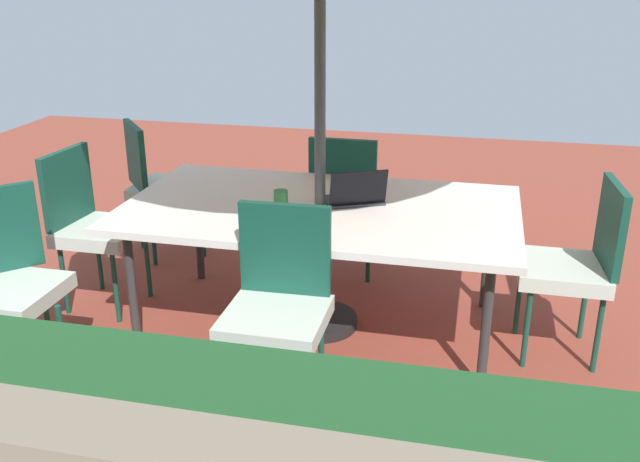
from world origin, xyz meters
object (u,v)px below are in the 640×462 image
at_px(chair_north, 278,301).
at_px(chair_south, 346,196).
at_px(chair_west, 576,261).
at_px(chair_east, 92,221).
at_px(chair_northeast, 6,277).
at_px(cup, 281,201).
at_px(dining_table, 320,213).
at_px(chair_southeast, 159,182).
at_px(laptop, 355,196).

relative_size(chair_north, chair_south, 1.00).
bearing_deg(chair_south, chair_west, 150.67).
bearing_deg(chair_east, chair_northeast, -175.12).
distance_m(chair_south, cup, 0.96).
bearing_deg(dining_table, cup, 33.91).
xyz_separation_m(chair_east, cup, (-1.22, 0.10, 0.26)).
relative_size(chair_southeast, laptop, 2.48).
bearing_deg(cup, chair_west, -175.16).
height_order(chair_west, laptop, chair_west).
bearing_deg(chair_east, dining_table, -84.16).
bearing_deg(laptop, chair_southeast, -51.49).
bearing_deg(chair_northeast, chair_south, 4.26).
distance_m(laptop, cup, 0.42).
xyz_separation_m(chair_east, chair_south, (-1.41, -0.81, 0.00)).
height_order(chair_east, cup, chair_east).
height_order(chair_southeast, chair_northeast, same).
bearing_deg(chair_south, chair_north, 89.65).
bearing_deg(dining_table, chair_west, -179.75).
relative_size(dining_table, laptop, 5.51).
distance_m(chair_north, laptop, 0.93).
height_order(chair_east, chair_west, same).
relative_size(chair_southeast, chair_west, 1.00).
bearing_deg(dining_table, chair_north, 89.04).
distance_m(chair_north, cup, 0.74).
xyz_separation_m(chair_east, chair_north, (-1.40, 0.78, 0.00)).
bearing_deg(chair_northeast, chair_east, 44.92).
height_order(chair_north, laptop, chair_north).
height_order(dining_table, cup, cup).
bearing_deg(chair_north, chair_west, 28.19).
relative_size(chair_west, laptop, 2.48).
relative_size(chair_east, chair_north, 1.00).
bearing_deg(chair_southeast, chair_east, 137.09).
height_order(chair_east, laptop, chair_east).
height_order(chair_south, laptop, chair_south).
distance_m(dining_table, chair_north, 0.82).
bearing_deg(cup, chair_north, 104.61).
height_order(chair_north, chair_southeast, same).
relative_size(chair_north, chair_southeast, 1.00).
xyz_separation_m(chair_north, laptop, (-0.20, -0.88, 0.25)).
xyz_separation_m(chair_north, cup, (0.18, -0.67, 0.26)).
xyz_separation_m(chair_east, chair_southeast, (-0.05, -0.84, 0.00)).
relative_size(chair_east, cup, 8.50).
bearing_deg(laptop, chair_east, -22.32).
xyz_separation_m(dining_table, chair_west, (-1.38, -0.01, -0.16)).
distance_m(chair_west, chair_northeast, 2.92).
xyz_separation_m(chair_southeast, chair_south, (-1.36, 0.03, 0.00)).
relative_size(chair_south, cup, 8.50).
height_order(dining_table, chair_west, chair_west).
bearing_deg(dining_table, laptop, -156.79).
distance_m(chair_southeast, laptop, 1.73).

